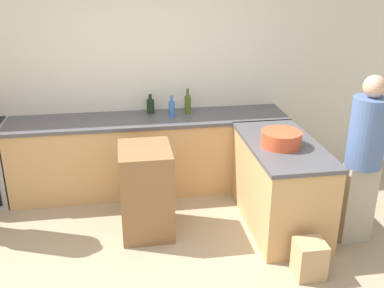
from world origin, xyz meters
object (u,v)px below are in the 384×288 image
(wine_bottle_dark, at_px, (150,105))
(olive_oil_bottle, at_px, (188,104))
(island_table, at_px, (146,191))
(water_bottle_blue, at_px, (172,108))
(mixing_bowl, at_px, (281,139))
(paper_bag, at_px, (309,259))
(person_at_peninsula, at_px, (364,155))

(wine_bottle_dark, bearing_deg, olive_oil_bottle, -10.45)
(island_table, xyz_separation_m, water_bottle_blue, (0.37, 0.93, 0.55))
(mixing_bowl, xyz_separation_m, wine_bottle_dark, (-1.17, 1.23, 0.02))
(olive_oil_bottle, xyz_separation_m, water_bottle_blue, (-0.20, -0.09, -0.02))
(mixing_bowl, bearing_deg, water_bottle_blue, 131.40)
(wine_bottle_dark, xyz_separation_m, paper_bag, (1.20, -2.05, -0.82))
(island_table, relative_size, olive_oil_bottle, 3.05)
(island_table, height_order, olive_oil_bottle, olive_oil_bottle)
(water_bottle_blue, xyz_separation_m, person_at_peninsula, (1.62, -1.40, -0.10))
(island_table, bearing_deg, water_bottle_blue, 68.36)
(wine_bottle_dark, height_order, person_at_peninsula, person_at_peninsula)
(person_at_peninsula, distance_m, paper_bag, 1.09)
(wine_bottle_dark, bearing_deg, island_table, -97.14)
(island_table, relative_size, wine_bottle_dark, 3.96)
(person_at_peninsula, height_order, paper_bag, person_at_peninsula)
(person_at_peninsula, xyz_separation_m, paper_bag, (-0.65, -0.48, -0.73))
(person_at_peninsula, relative_size, paper_bag, 4.92)
(person_at_peninsula, bearing_deg, water_bottle_blue, 139.18)
(island_table, distance_m, paper_bag, 1.66)
(mixing_bowl, distance_m, water_bottle_blue, 1.41)
(mixing_bowl, height_order, water_bottle_blue, water_bottle_blue)
(wine_bottle_dark, distance_m, paper_bag, 2.51)
(mixing_bowl, height_order, paper_bag, mixing_bowl)
(mixing_bowl, relative_size, wine_bottle_dark, 1.71)
(water_bottle_blue, distance_m, paper_bag, 2.26)
(island_table, height_order, wine_bottle_dark, wine_bottle_dark)
(water_bottle_blue, bearing_deg, wine_bottle_dark, 143.17)
(island_table, xyz_separation_m, paper_bag, (1.33, -0.94, -0.28))
(mixing_bowl, height_order, person_at_peninsula, person_at_peninsula)
(wine_bottle_dark, xyz_separation_m, person_at_peninsula, (1.85, -1.57, -0.09))
(mixing_bowl, distance_m, person_at_peninsula, 0.76)
(mixing_bowl, bearing_deg, olive_oil_bottle, 122.54)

